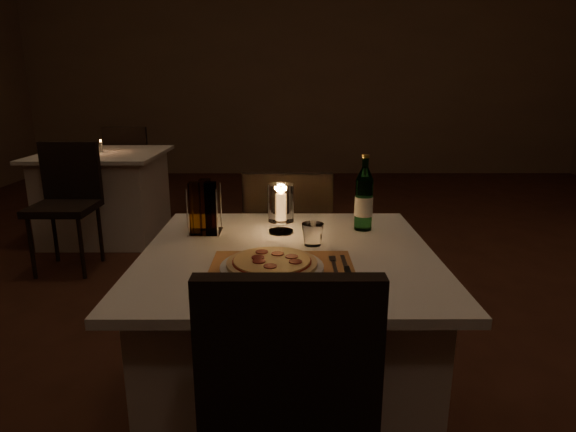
{
  "coord_description": "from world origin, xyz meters",
  "views": [
    {
      "loc": [
        -0.28,
        -2.16,
        1.3
      ],
      "look_at": [
        -0.27,
        -0.57,
        0.86
      ],
      "focal_mm": 30.0,
      "sensor_mm": 36.0,
      "label": 1
    }
  ],
  "objects_px": {
    "plate": "(272,267)",
    "neighbor_table_left": "(106,195)",
    "pizza": "(272,262)",
    "main_table": "(288,346)",
    "tumbler": "(313,234)",
    "chair_far": "(288,239)",
    "hurricane_candle": "(281,205)",
    "water_bottle": "(364,200)"
  },
  "relations": [
    {
      "from": "plate",
      "to": "neighbor_table_left",
      "type": "bearing_deg",
      "value": 119.6
    },
    {
      "from": "plate",
      "to": "pizza",
      "type": "height_order",
      "value": "pizza"
    },
    {
      "from": "main_table",
      "to": "plate",
      "type": "relative_size",
      "value": 3.12
    },
    {
      "from": "plate",
      "to": "tumbler",
      "type": "height_order",
      "value": "tumbler"
    },
    {
      "from": "pizza",
      "to": "main_table",
      "type": "bearing_deg",
      "value": 74.5
    },
    {
      "from": "chair_far",
      "to": "neighbor_table_left",
      "type": "height_order",
      "value": "chair_far"
    },
    {
      "from": "tumbler",
      "to": "hurricane_candle",
      "type": "xyz_separation_m",
      "value": [
        -0.11,
        0.15,
        0.07
      ]
    },
    {
      "from": "main_table",
      "to": "water_bottle",
      "type": "bearing_deg",
      "value": 40.92
    },
    {
      "from": "water_bottle",
      "to": "neighbor_table_left",
      "type": "bearing_deg",
      "value": 129.82
    },
    {
      "from": "plate",
      "to": "water_bottle",
      "type": "relative_size",
      "value": 1.08
    },
    {
      "from": "pizza",
      "to": "plate",
      "type": "bearing_deg",
      "value": -131.85
    },
    {
      "from": "neighbor_table_left",
      "to": "plate",
      "type": "bearing_deg",
      "value": -60.4
    },
    {
      "from": "pizza",
      "to": "water_bottle",
      "type": "xyz_separation_m",
      "value": [
        0.35,
        0.44,
        0.09
      ]
    },
    {
      "from": "plate",
      "to": "neighbor_table_left",
      "type": "distance_m",
      "value": 3.1
    },
    {
      "from": "main_table",
      "to": "hurricane_candle",
      "type": "height_order",
      "value": "hurricane_candle"
    },
    {
      "from": "pizza",
      "to": "chair_far",
      "type": "bearing_deg",
      "value": 86.81
    },
    {
      "from": "tumbler",
      "to": "neighbor_table_left",
      "type": "bearing_deg",
      "value": 124.31
    },
    {
      "from": "plate",
      "to": "water_bottle",
      "type": "xyz_separation_m",
      "value": [
        0.35,
        0.44,
        0.11
      ]
    },
    {
      "from": "plate",
      "to": "water_bottle",
      "type": "bearing_deg",
      "value": 51.58
    },
    {
      "from": "tumbler",
      "to": "water_bottle",
      "type": "bearing_deg",
      "value": 42.39
    },
    {
      "from": "main_table",
      "to": "neighbor_table_left",
      "type": "relative_size",
      "value": 1.0
    },
    {
      "from": "tumbler",
      "to": "hurricane_candle",
      "type": "bearing_deg",
      "value": 128.12
    },
    {
      "from": "tumbler",
      "to": "neighbor_table_left",
      "type": "distance_m",
      "value": 2.97
    },
    {
      "from": "tumbler",
      "to": "plate",
      "type": "bearing_deg",
      "value": -119.23
    },
    {
      "from": "tumbler",
      "to": "water_bottle",
      "type": "xyz_separation_m",
      "value": [
        0.21,
        0.19,
        0.08
      ]
    },
    {
      "from": "pizza",
      "to": "hurricane_candle",
      "type": "height_order",
      "value": "hurricane_candle"
    },
    {
      "from": "main_table",
      "to": "hurricane_candle",
      "type": "xyz_separation_m",
      "value": [
        -0.03,
        0.21,
        0.48
      ]
    },
    {
      "from": "chair_far",
      "to": "water_bottle",
      "type": "height_order",
      "value": "water_bottle"
    },
    {
      "from": "main_table",
      "to": "plate",
      "type": "height_order",
      "value": "plate"
    },
    {
      "from": "water_bottle",
      "to": "tumbler",
      "type": "bearing_deg",
      "value": -137.61
    },
    {
      "from": "water_bottle",
      "to": "main_table",
      "type": "bearing_deg",
      "value": -139.08
    },
    {
      "from": "main_table",
      "to": "chair_far",
      "type": "bearing_deg",
      "value": 90.0
    },
    {
      "from": "plate",
      "to": "neighbor_table_left",
      "type": "relative_size",
      "value": 0.32
    },
    {
      "from": "main_table",
      "to": "tumbler",
      "type": "bearing_deg",
      "value": 37.16
    },
    {
      "from": "tumbler",
      "to": "pizza",
      "type": "bearing_deg",
      "value": -119.23
    },
    {
      "from": "chair_far",
      "to": "water_bottle",
      "type": "bearing_deg",
      "value": -56.99
    },
    {
      "from": "hurricane_candle",
      "to": "neighbor_table_left",
      "type": "bearing_deg",
      "value": 124.06
    },
    {
      "from": "plate",
      "to": "hurricane_candle",
      "type": "xyz_separation_m",
      "value": [
        0.02,
        0.39,
        0.1
      ]
    },
    {
      "from": "water_bottle",
      "to": "neighbor_table_left",
      "type": "xyz_separation_m",
      "value": [
        -1.87,
        2.24,
        -0.49
      ]
    },
    {
      "from": "water_bottle",
      "to": "neighbor_table_left",
      "type": "relative_size",
      "value": 0.3
    },
    {
      "from": "neighbor_table_left",
      "to": "chair_far",
      "type": "bearing_deg",
      "value": -48.63
    },
    {
      "from": "plate",
      "to": "pizza",
      "type": "distance_m",
      "value": 0.02
    }
  ]
}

